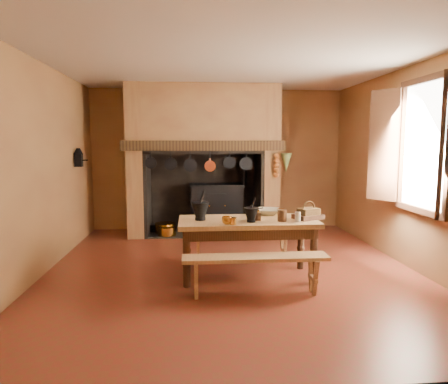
# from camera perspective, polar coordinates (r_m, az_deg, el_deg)

# --- Properties ---
(floor) EXTENTS (5.50, 5.50, 0.00)m
(floor) POSITION_cam_1_polar(r_m,az_deg,el_deg) (5.63, 1.00, -10.94)
(floor) COLOR maroon
(floor) RESTS_ON ground
(ceiling) EXTENTS (5.50, 5.50, 0.00)m
(ceiling) POSITION_cam_1_polar(r_m,az_deg,el_deg) (5.46, 1.06, 18.25)
(ceiling) COLOR silver
(ceiling) RESTS_ON back_wall
(back_wall) EXTENTS (5.00, 0.02, 2.80)m
(back_wall) POSITION_cam_1_polar(r_m,az_deg,el_deg) (8.11, -0.90, 4.63)
(back_wall) COLOR olive
(back_wall) RESTS_ON floor
(wall_left) EXTENTS (0.02, 5.50, 2.80)m
(wall_left) POSITION_cam_1_polar(r_m,az_deg,el_deg) (5.69, -24.92, 2.99)
(wall_left) COLOR olive
(wall_left) RESTS_ON floor
(wall_right) EXTENTS (0.02, 5.50, 2.80)m
(wall_right) POSITION_cam_1_polar(r_m,az_deg,el_deg) (6.14, 24.96, 3.23)
(wall_right) COLOR olive
(wall_right) RESTS_ON floor
(wall_front) EXTENTS (5.00, 0.02, 2.80)m
(wall_front) POSITION_cam_1_polar(r_m,az_deg,el_deg) (2.66, 6.91, -0.25)
(wall_front) COLOR olive
(wall_front) RESTS_ON floor
(chimney_breast) EXTENTS (2.95, 0.96, 2.80)m
(chimney_breast) POSITION_cam_1_polar(r_m,az_deg,el_deg) (7.65, -2.95, 7.57)
(chimney_breast) COLOR olive
(chimney_breast) RESTS_ON floor
(iron_range) EXTENTS (1.12, 0.55, 1.60)m
(iron_range) POSITION_cam_1_polar(r_m,az_deg,el_deg) (7.89, -1.05, -2.12)
(iron_range) COLOR black
(iron_range) RESTS_ON floor
(hearth_pans) EXTENTS (0.51, 0.62, 0.20)m
(hearth_pans) POSITION_cam_1_polar(r_m,az_deg,el_deg) (7.74, -8.43, -5.30)
(hearth_pans) COLOR gold
(hearth_pans) RESTS_ON floor
(hanging_pans) EXTENTS (1.92, 0.29, 0.27)m
(hanging_pans) POSITION_cam_1_polar(r_m,az_deg,el_deg) (7.15, -3.13, 3.99)
(hanging_pans) COLOR black
(hanging_pans) RESTS_ON chimney_breast
(onion_string) EXTENTS (0.12, 0.10, 0.46)m
(onion_string) POSITION_cam_1_polar(r_m,az_deg,el_deg) (7.30, 7.48, 3.76)
(onion_string) COLOR #AC4D1F
(onion_string) RESTS_ON chimney_breast
(herb_bunch) EXTENTS (0.20, 0.20, 0.35)m
(herb_bunch) POSITION_cam_1_polar(r_m,az_deg,el_deg) (7.33, 8.86, 4.15)
(herb_bunch) COLOR #505D2C
(herb_bunch) RESTS_ON chimney_breast
(window) EXTENTS (0.39, 1.75, 1.76)m
(window) POSITION_cam_1_polar(r_m,az_deg,el_deg) (5.71, 25.77, 5.97)
(window) COLOR white
(window) RESTS_ON wall_right
(wall_coffee_mill) EXTENTS (0.23, 0.16, 0.31)m
(wall_coffee_mill) POSITION_cam_1_polar(r_m,az_deg,el_deg) (7.14, -20.07, 4.83)
(wall_coffee_mill) COLOR black
(wall_coffee_mill) RESTS_ON wall_left
(work_table) EXTENTS (1.76, 0.78, 0.76)m
(work_table) POSITION_cam_1_polar(r_m,az_deg,el_deg) (5.15, 3.41, -5.25)
(work_table) COLOR tan
(work_table) RESTS_ON floor
(bench_front) EXTENTS (1.66, 0.29, 0.47)m
(bench_front) POSITION_cam_1_polar(r_m,az_deg,el_deg) (4.62, 4.50, -10.47)
(bench_front) COLOR tan
(bench_front) RESTS_ON floor
(bench_back) EXTENTS (1.55, 0.27, 0.44)m
(bench_back) POSITION_cam_1_polar(r_m,az_deg,el_deg) (5.86, 2.48, -6.91)
(bench_back) COLOR tan
(bench_back) RESTS_ON floor
(mortar_large) EXTENTS (0.23, 0.23, 0.39)m
(mortar_large) POSITION_cam_1_polar(r_m,az_deg,el_deg) (5.06, -3.42, -2.60)
(mortar_large) COLOR black
(mortar_large) RESTS_ON work_table
(mortar_small) EXTENTS (0.18, 0.18, 0.31)m
(mortar_small) POSITION_cam_1_polar(r_m,az_deg,el_deg) (4.93, 3.89, -3.15)
(mortar_small) COLOR black
(mortar_small) RESTS_ON work_table
(coffee_grinder) EXTENTS (0.14, 0.11, 0.16)m
(coffee_grinder) POSITION_cam_1_polar(r_m,az_deg,el_deg) (5.08, 4.64, -3.33)
(coffee_grinder) COLOR #391F12
(coffee_grinder) RESTS_ON work_table
(brass_mug_a) EXTENTS (0.10, 0.10, 0.09)m
(brass_mug_a) POSITION_cam_1_polar(r_m,az_deg,el_deg) (4.79, 1.30, -4.16)
(brass_mug_a) COLOR gold
(brass_mug_a) RESTS_ON work_table
(brass_mug_b) EXTENTS (0.11, 0.11, 0.10)m
(brass_mug_b) POSITION_cam_1_polar(r_m,az_deg,el_deg) (5.42, 8.08, -2.87)
(brass_mug_b) COLOR gold
(brass_mug_b) RESTS_ON work_table
(mixing_bowl) EXTENTS (0.42, 0.42, 0.08)m
(mixing_bowl) POSITION_cam_1_polar(r_m,az_deg,el_deg) (5.47, 6.25, -2.82)
(mixing_bowl) COLOR #BAB08F
(mixing_bowl) RESTS_ON work_table
(stoneware_crock) EXTENTS (0.15, 0.15, 0.14)m
(stoneware_crock) POSITION_cam_1_polar(r_m,az_deg,el_deg) (5.04, 8.30, -3.35)
(stoneware_crock) COLOR #51321E
(stoneware_crock) RESTS_ON work_table
(glass_jar) EXTENTS (0.08, 0.08, 0.12)m
(glass_jar) POSITION_cam_1_polar(r_m,az_deg,el_deg) (5.03, 10.49, -3.52)
(glass_jar) COLOR beige
(glass_jar) RESTS_ON work_table
(wicker_basket) EXTENTS (0.30, 0.27, 0.24)m
(wicker_basket) POSITION_cam_1_polar(r_m,az_deg,el_deg) (5.24, 11.98, -2.97)
(wicker_basket) COLOR #533719
(wicker_basket) RESTS_ON work_table
(wooden_tray) EXTENTS (0.42, 0.37, 0.06)m
(wooden_tray) POSITION_cam_1_polar(r_m,az_deg,el_deg) (5.26, 11.92, -3.45)
(wooden_tray) COLOR #391F12
(wooden_tray) RESTS_ON work_table
(brass_cup) EXTENTS (0.15, 0.15, 0.10)m
(brass_cup) POSITION_cam_1_polar(r_m,az_deg,el_deg) (4.80, 0.43, -4.07)
(brass_cup) COLOR gold
(brass_cup) RESTS_ON work_table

